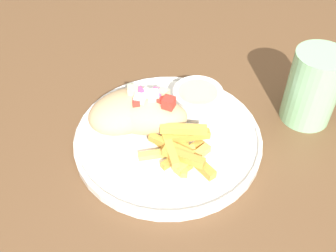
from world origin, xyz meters
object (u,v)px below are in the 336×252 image
Objects in this scene: plate at (168,137)px; pita_sandwich_far at (127,110)px; pita_sandwich_near at (148,115)px; fries_pile at (182,150)px; sauce_ramekin at (198,98)px; water_glass at (312,90)px.

pita_sandwich_far reaches higher than plate.
pita_sandwich_near is 1.14× the size of fries_pile.
water_glass is (0.17, 0.04, 0.02)m from sauce_ramekin.
pita_sandwich_near reaches higher than plate.
water_glass is (0.26, 0.11, 0.01)m from pita_sandwich_far.
sauce_ramekin is (0.06, 0.07, -0.01)m from pita_sandwich_near.
sauce_ramekin is at bearing 91.98° from fries_pile.
fries_pile is 0.23m from water_glass.
pita_sandwich_far is at bearing -157.05° from water_glass.
water_glass is (0.20, 0.12, 0.05)m from plate.
water_glass reaches higher than pita_sandwich_near.
plate is 0.07m from pita_sandwich_far.
pita_sandwich_far is 1.78× the size of sauce_ramekin.
pita_sandwich_near is at bearing 148.86° from fries_pile.
water_glass reaches higher than pita_sandwich_far.
plate is 2.45× the size of fries_pile.
fries_pile is at bearing -137.63° from water_glass.
pita_sandwich_near is 0.03m from pita_sandwich_far.
water_glass reaches higher than sauce_ramekin.
pita_sandwich_near is 1.63× the size of sauce_ramekin.
plate is 3.51× the size of sauce_ramekin.
pita_sandwich_near is 0.26m from water_glass.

